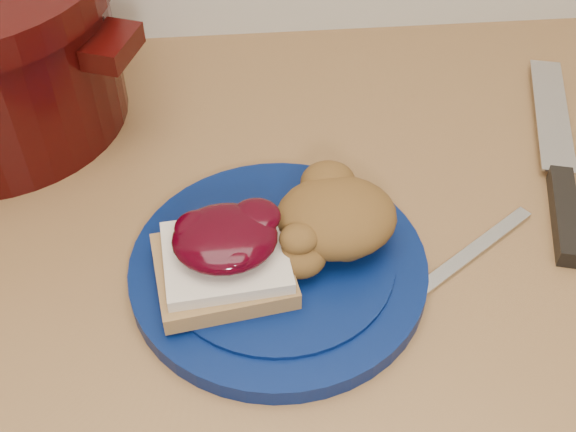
{
  "coord_description": "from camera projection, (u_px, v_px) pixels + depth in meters",
  "views": [
    {
      "loc": [
        -0.03,
        1.02,
        1.37
      ],
      "look_at": [
        0.01,
        1.43,
        0.95
      ],
      "focal_mm": 45.0,
      "sensor_mm": 36.0,
      "label": 1
    }
  ],
  "objects": [
    {
      "name": "plate",
      "position": [
        278.0,
        268.0,
        0.61
      ],
      "size": [
        0.26,
        0.26,
        0.02
      ],
      "primitive_type": "cylinder",
      "rotation": [
        0.0,
        0.0,
        0.05
      ],
      "color": "#041343",
      "rests_on": "wood_countertop"
    },
    {
      "name": "chef_knife",
      "position": [
        561.0,
        184.0,
        0.68
      ],
      "size": [
        0.11,
        0.3,
        0.02
      ],
      "rotation": [
        0.0,
        0.0,
        1.31
      ],
      "color": "black",
      "rests_on": "wood_countertop"
    },
    {
      "name": "butter_knife",
      "position": [
        468.0,
        254.0,
        0.63
      ],
      "size": [
        0.14,
        0.11,
        0.0
      ],
      "primitive_type": "cube",
      "rotation": [
        0.0,
        0.0,
        0.62
      ],
      "color": "silver",
      "rests_on": "wood_countertop"
    },
    {
      "name": "stuffing_mound",
      "position": [
        336.0,
        217.0,
        0.6
      ],
      "size": [
        0.11,
        0.09,
        0.05
      ],
      "primitive_type": "ellipsoid",
      "rotation": [
        0.0,
        0.0,
        0.05
      ],
      "color": "brown",
      "rests_on": "plate"
    },
    {
      "name": "sandwich",
      "position": [
        224.0,
        255.0,
        0.57
      ],
      "size": [
        0.12,
        0.11,
        0.05
      ],
      "rotation": [
        0.0,
        0.0,
        0.05
      ],
      "color": "olive",
      "rests_on": "plate"
    }
  ]
}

